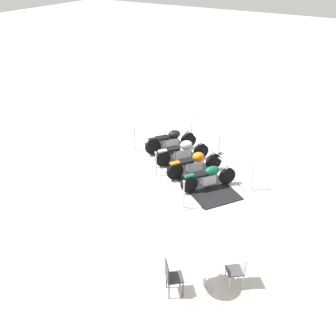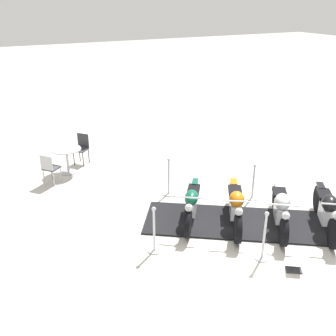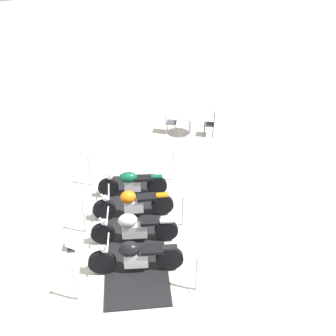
{
  "view_description": "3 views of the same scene",
  "coord_description": "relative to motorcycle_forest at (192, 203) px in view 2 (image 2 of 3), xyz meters",
  "views": [
    {
      "loc": [
        -11.24,
        -6.09,
        7.36
      ],
      "look_at": [
        -1.65,
        -0.13,
        0.87
      ],
      "focal_mm": 41.31,
      "sensor_mm": 36.0,
      "label": 1
    },
    {
      "loc": [
        6.12,
        -5.46,
        4.98
      ],
      "look_at": [
        -1.88,
        -1.39,
        1.0
      ],
      "focal_mm": 41.73,
      "sensor_mm": 36.0,
      "label": 2
    },
    {
      "loc": [
        4.42,
        6.78,
        7.03
      ],
      "look_at": [
        -1.96,
        -0.94,
        0.73
      ],
      "focal_mm": 41.24,
      "sensor_mm": 36.0,
      "label": 3
    }
  ],
  "objects": [
    {
      "name": "stanchion_left_front",
      "position": [
        -1.51,
        0.16,
        -0.16
      ],
      "size": [
        0.34,
        0.34,
        1.06
      ],
      "color": "silver",
      "rests_on": "ground_plane"
    },
    {
      "name": "ground_plane",
      "position": [
        0.83,
        1.3,
        -0.49
      ],
      "size": [
        80.0,
        80.0,
        0.0
      ],
      "primitive_type": "plane",
      "color": "beige"
    },
    {
      "name": "cafe_table",
      "position": [
        -4.14,
        -1.94,
        0.11
      ],
      "size": [
        0.88,
        0.88,
        0.78
      ],
      "color": "#B7B7BC",
      "rests_on": "ground_plane"
    },
    {
      "name": "motorcycle_black",
      "position": [
        1.7,
        2.57,
        0.02
      ],
      "size": [
        1.9,
        1.39,
        0.96
      ],
      "rotation": [
        0.0,
        0.0,
        -0.62
      ],
      "color": "black",
      "rests_on": "display_platform"
    },
    {
      "name": "info_placard",
      "position": [
        2.52,
        0.89,
        -0.42
      ],
      "size": [
        0.36,
        0.37,
        0.23
      ],
      "rotation": [
        0.0,
        0.0,
        4.13
      ],
      "color": "#333338",
      "rests_on": "ground_plane"
    },
    {
      "name": "stanchion_left_mid",
      "position": [
        -0.27,
        2.03,
        -0.17
      ],
      "size": [
        0.33,
        0.33,
        1.01
      ],
      "color": "silver",
      "rests_on": "ground_plane"
    },
    {
      "name": "stanchion_right_mid",
      "position": [
        1.92,
        0.57,
        -0.08
      ],
      "size": [
        0.28,
        0.28,
        1.11
      ],
      "color": "silver",
      "rests_on": "ground_plane"
    },
    {
      "name": "display_platform",
      "position": [
        0.83,
        1.3,
        -0.47
      ],
      "size": [
        4.16,
        5.22,
        0.04
      ],
      "primitive_type": "cube",
      "rotation": [
        0.0,
        0.0,
        0.98
      ],
      "color": "black",
      "rests_on": "ground_plane"
    },
    {
      "name": "motorcycle_forest",
      "position": [
        0.0,
        0.0,
        0.0
      ],
      "size": [
        1.75,
        1.32,
        0.9
      ],
      "rotation": [
        0.0,
        0.0,
        -0.63
      ],
      "color": "black",
      "rests_on": "display_platform"
    },
    {
      "name": "motorcycle_copper",
      "position": [
        0.57,
        0.86,
        -0.0
      ],
      "size": [
        1.98,
        1.31,
        0.92
      ],
      "rotation": [
        0.0,
        0.0,
        -0.56
      ],
      "color": "black",
      "rests_on": "display_platform"
    },
    {
      "name": "motorcycle_chrome",
      "position": [
        1.14,
        1.71,
        0.01
      ],
      "size": [
        1.89,
        1.4,
        0.9
      ],
      "rotation": [
        0.0,
        0.0,
        -0.62
      ],
      "color": "black",
      "rests_on": "display_platform"
    },
    {
      "name": "cafe_chair_across_table",
      "position": [
        -4.7,
        -1.34,
        0.07
      ],
      "size": [
        0.57,
        0.57,
        0.96
      ],
      "rotation": [
        0.0,
        0.0,
        -0.83
      ],
      "color": "#2D2D33",
      "rests_on": "ground_plane"
    },
    {
      "name": "stanchion_right_front",
      "position": [
        0.68,
        -1.3,
        -0.12
      ],
      "size": [
        0.3,
        0.3,
        1.07
      ],
      "color": "silver",
      "rests_on": "ground_plane"
    },
    {
      "name": "cafe_chair_near_table",
      "position": [
        -3.61,
        -2.57,
        0.04
      ],
      "size": [
        0.56,
        0.56,
        0.91
      ],
      "rotation": [
        0.0,
        0.0,
        2.28
      ],
      "color": "#B7B7BC",
      "rests_on": "ground_plane"
    }
  ]
}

